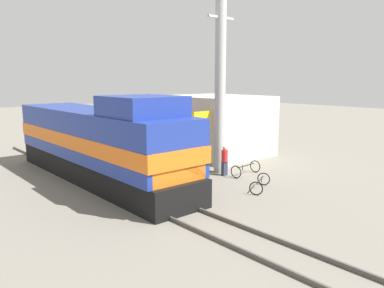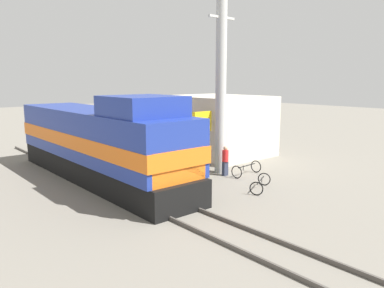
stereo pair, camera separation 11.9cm
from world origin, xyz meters
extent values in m
plane|color=slate|center=(0.00, 0.00, 0.00)|extent=(120.00, 120.00, 0.00)
cube|color=#4C4742|center=(-0.72, 0.00, 0.07)|extent=(0.08, 30.11, 0.15)
cube|color=#4C4742|center=(0.72, 0.00, 0.07)|extent=(0.08, 30.11, 0.15)
cube|color=black|center=(0.00, 2.88, 0.59)|extent=(2.79, 14.00, 1.18)
cube|color=navy|center=(0.00, 2.88, 2.39)|extent=(3.03, 13.44, 2.41)
cube|color=orange|center=(0.00, 2.88, 2.15)|extent=(3.07, 13.58, 0.70)
cube|color=orange|center=(0.00, -2.86, 1.84)|extent=(2.58, 1.96, 1.32)
cube|color=navy|center=(0.00, -1.32, 4.01)|extent=(2.85, 3.08, 0.85)
cylinder|color=#B2B2AD|center=(5.72, -0.22, 4.71)|extent=(0.58, 0.58, 9.42)
cube|color=#B2B2AD|center=(5.72, -0.22, 8.29)|extent=(1.80, 0.12, 0.12)
cylinder|color=#4C4C4C|center=(3.65, 0.50, 1.12)|extent=(0.05, 0.05, 2.23)
cone|color=#4C1E72|center=(3.65, 0.50, 2.13)|extent=(1.90, 1.90, 0.43)
cube|color=#595959|center=(5.65, 1.34, 1.05)|extent=(0.12, 0.12, 2.11)
cube|color=yellow|center=(5.65, 1.34, 2.70)|extent=(1.69, 0.08, 1.19)
sphere|color=#2D722D|center=(3.89, 0.01, 0.52)|extent=(1.04, 1.04, 1.04)
cube|color=#2D3347|center=(5.49, -0.86, 0.39)|extent=(0.30, 0.20, 0.77)
cylinder|color=red|center=(5.49, -0.86, 1.08)|extent=(0.34, 0.34, 0.61)
sphere|color=tan|center=(5.49, -0.86, 1.50)|extent=(0.23, 0.23, 0.23)
torus|color=black|center=(5.52, -1.66, 0.34)|extent=(0.11, 0.68, 0.68)
torus|color=black|center=(7.28, -1.50, 0.34)|extent=(0.11, 0.68, 0.68)
cube|color=black|center=(6.40, -1.58, 0.53)|extent=(1.50, 0.18, 0.04)
cylinder|color=black|center=(6.09, -1.61, 0.45)|extent=(0.04, 0.04, 0.28)
torus|color=black|center=(5.57, -3.44, 0.31)|extent=(0.33, 0.58, 0.63)
torus|color=black|center=(4.03, -4.23, 0.31)|extent=(0.33, 0.58, 0.63)
cube|color=black|center=(4.80, -3.83, 0.49)|extent=(1.33, 0.71, 0.04)
cylinder|color=black|center=(5.07, -3.70, 0.42)|extent=(0.04, 0.04, 0.26)
cube|color=beige|center=(9.35, 3.68, 2.00)|extent=(5.34, 6.48, 4.01)
camera|label=1|loc=(-8.70, -14.49, 5.13)|focal=35.00mm
camera|label=2|loc=(-8.61, -14.56, 5.13)|focal=35.00mm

